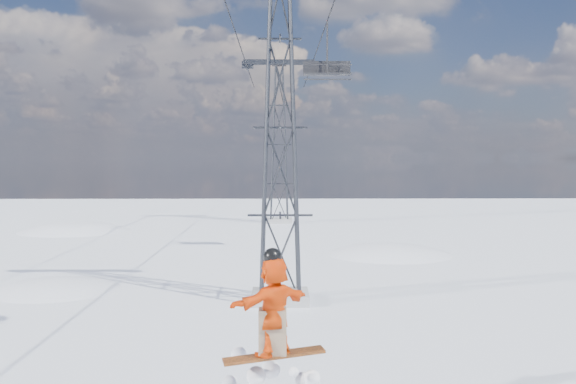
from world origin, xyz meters
name	(u,v)px	position (x,y,z in m)	size (l,w,h in m)	color
lift_tower_near	(280,129)	(0.80, 8.00, 5.47)	(5.20, 1.80, 11.43)	#999999
lift_tower_far	(279,145)	(0.80, 33.00, 5.47)	(5.20, 1.80, 11.43)	#999999
haul_cables	(279,29)	(0.80, 19.50, 10.85)	(4.46, 51.00, 0.06)	black
lift_chair_mid	(327,69)	(3.00, 17.73, 8.66)	(2.20, 0.63, 2.73)	black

